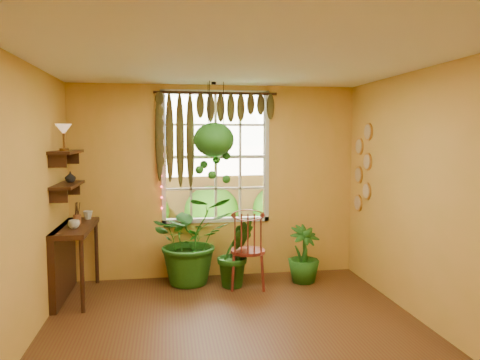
{
  "coord_description": "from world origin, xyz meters",
  "views": [
    {
      "loc": [
        -0.68,
        -4.29,
        1.98
      ],
      "look_at": [
        0.17,
        1.15,
        1.47
      ],
      "focal_mm": 35.0,
      "sensor_mm": 36.0,
      "label": 1
    }
  ],
  "objects_px": {
    "counter_ledge": "(67,254)",
    "windsor_chair": "(248,261)",
    "potted_plant_left": "(191,239)",
    "hanging_basket": "(214,143)",
    "potted_plant_mid": "(236,253)"
  },
  "relations": [
    {
      "from": "hanging_basket",
      "to": "potted_plant_mid",
      "type": "bearing_deg",
      "value": -33.53
    },
    {
      "from": "counter_ledge",
      "to": "hanging_basket",
      "type": "relative_size",
      "value": 0.89
    },
    {
      "from": "windsor_chair",
      "to": "potted_plant_left",
      "type": "distance_m",
      "value": 0.82
    },
    {
      "from": "potted_plant_left",
      "to": "hanging_basket",
      "type": "height_order",
      "value": "hanging_basket"
    },
    {
      "from": "hanging_basket",
      "to": "counter_ledge",
      "type": "bearing_deg",
      "value": -171.3
    },
    {
      "from": "counter_ledge",
      "to": "hanging_basket",
      "type": "height_order",
      "value": "hanging_basket"
    },
    {
      "from": "counter_ledge",
      "to": "potted_plant_mid",
      "type": "relative_size",
      "value": 1.33
    },
    {
      "from": "counter_ledge",
      "to": "windsor_chair",
      "type": "distance_m",
      "value": 2.27
    },
    {
      "from": "potted_plant_left",
      "to": "windsor_chair",
      "type": "bearing_deg",
      "value": -22.55
    },
    {
      "from": "potted_plant_left",
      "to": "potted_plant_mid",
      "type": "xyz_separation_m",
      "value": [
        0.57,
        -0.24,
        -0.15
      ]
    },
    {
      "from": "counter_ledge",
      "to": "hanging_basket",
      "type": "bearing_deg",
      "value": 8.7
    },
    {
      "from": "potted_plant_left",
      "to": "hanging_basket",
      "type": "xyz_separation_m",
      "value": [
        0.31,
        -0.06,
        1.29
      ]
    },
    {
      "from": "potted_plant_left",
      "to": "potted_plant_mid",
      "type": "distance_m",
      "value": 0.64
    },
    {
      "from": "counter_ledge",
      "to": "potted_plant_left",
      "type": "xyz_separation_m",
      "value": [
        1.54,
        0.34,
        0.05
      ]
    },
    {
      "from": "windsor_chair",
      "to": "counter_ledge",
      "type": "bearing_deg",
      "value": -168.25
    }
  ]
}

